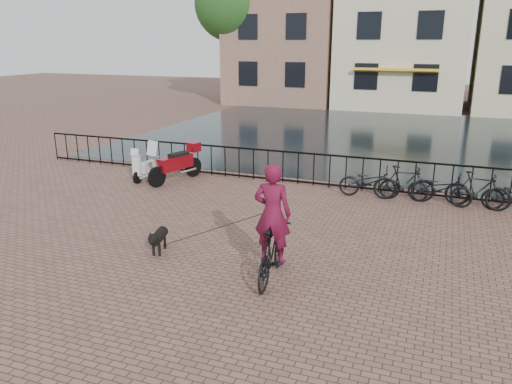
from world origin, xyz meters
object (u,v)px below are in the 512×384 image
(cyclist, at_px, (272,230))
(scooter, at_px, (145,162))
(motorcycle, at_px, (175,159))
(dog, at_px, (159,239))

(cyclist, distance_m, scooter, 8.09)
(motorcycle, height_order, scooter, motorcycle)
(dog, bearing_deg, scooter, 111.61)
(motorcycle, distance_m, scooter, 1.06)
(dog, xyz_separation_m, scooter, (-3.49, 4.89, 0.29))
(motorcycle, relative_size, scooter, 1.71)
(cyclist, relative_size, scooter, 2.11)
(dog, distance_m, motorcycle, 5.61)
(dog, xyz_separation_m, motorcycle, (-2.45, 5.03, 0.45))
(dog, distance_m, scooter, 6.01)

